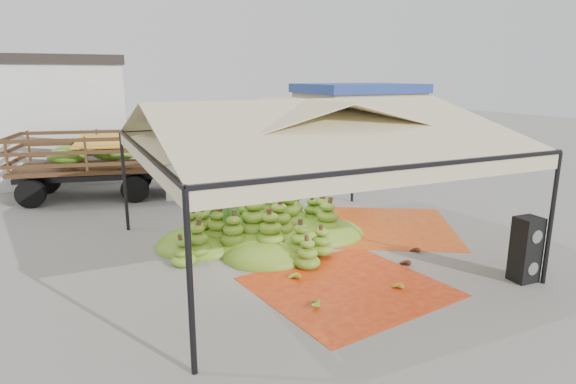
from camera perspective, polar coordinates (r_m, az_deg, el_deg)
name	(u,v)px	position (r m, az deg, el deg)	size (l,w,h in m)	color
ground	(305,252)	(12.86, 2.04, -7.17)	(90.00, 90.00, 0.00)	slate
canopy_tent	(306,128)	(12.09, 2.17, 7.61)	(8.10, 8.10, 4.00)	black
building_tan	(357,120)	(28.42, 8.20, 8.50)	(6.30, 5.30, 4.10)	tan
tarp_left	(348,287)	(10.96, 7.11, -11.07)	(3.82, 3.64, 0.01)	#D14F13
tarp_right	(385,226)	(15.26, 11.42, -4.03)	(4.05, 4.25, 0.01)	#C75D12
banana_heap	(268,218)	(13.58, -2.38, -3.08)	(6.18, 5.08, 1.33)	#45801A
hand_yellow_a	(396,286)	(10.96, 12.73, -10.85)	(0.40, 0.32, 0.18)	gold
hand_yellow_b	(293,277)	(11.14, 0.63, -9.99)	(0.45, 0.37, 0.21)	gold
hand_red_a	(404,263)	(12.26, 13.61, -8.15)	(0.43, 0.35, 0.20)	#512412
hand_red_b	(414,250)	(13.20, 14.73, -6.66)	(0.40, 0.33, 0.18)	#5B1E14
hand_green	(311,302)	(10.00, 2.74, -12.87)	(0.47, 0.39, 0.21)	#60851B
hanging_bunches	(251,150)	(13.05, -4.47, 5.02)	(3.24, 0.24, 0.20)	#42841B
speaker_stack	(526,249)	(12.17, 26.36, -6.11)	(0.56, 0.50, 1.50)	black
banana_leaves	(222,248)	(13.31, -7.87, -6.56)	(0.96, 1.36, 3.70)	#2B7A20
vendor	(253,178)	(17.32, -4.16, 1.62)	(0.71, 0.46, 1.93)	gray
truck_left	(127,156)	(19.50, -18.53, 4.09)	(7.77, 4.09, 2.54)	#4D3419
truck_right	(340,152)	(21.86, 6.22, 4.75)	(5.90, 2.53, 1.96)	#52341B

